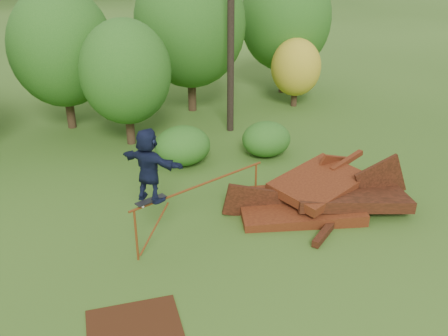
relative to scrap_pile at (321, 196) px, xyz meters
name	(u,v)px	position (x,y,z in m)	size (l,w,h in m)	color
ground	(282,245)	(-2.13, -1.30, -0.39)	(240.00, 240.00, 0.00)	#2D5116
scrap_pile	(321,196)	(0.00, 0.00, 0.00)	(5.75, 3.57, 1.89)	#3F170B
grind_rail	(201,194)	(-3.83, 0.26, 0.80)	(4.30, 1.26, 1.49)	brown
skateboard	(151,200)	(-5.35, -0.16, 1.17)	(0.85, 0.43, 0.09)	black
skater	(148,165)	(-5.35, -0.16, 2.13)	(1.74, 0.56, 1.88)	#141B35
flat_plate	(134,324)	(-6.58, -2.54, -0.38)	(1.97, 1.41, 0.03)	#381B0C
tree_1	(62,48)	(-5.68, 10.32, 3.02)	(4.19, 4.19, 5.84)	black
tree_2	(126,72)	(-3.86, 7.47, 2.48)	(3.45, 3.45, 4.87)	black
tree_3	(190,24)	(-0.11, 10.28, 3.60)	(4.92, 4.92, 6.83)	black
tree_4	(296,67)	(4.58, 8.81, 1.50)	(2.36, 2.36, 3.25)	black
tree_5	(286,19)	(5.31, 11.09, 3.36)	(4.53, 4.53, 6.37)	black
shrub_left	(183,146)	(-2.67, 4.78, 0.31)	(2.02, 1.86, 1.40)	#194E14
shrub_right	(266,139)	(0.42, 4.17, 0.26)	(1.84, 1.68, 1.30)	#194E14
utility_pole	(231,5)	(0.36, 7.12, 4.70)	(1.40, 0.28, 10.05)	black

